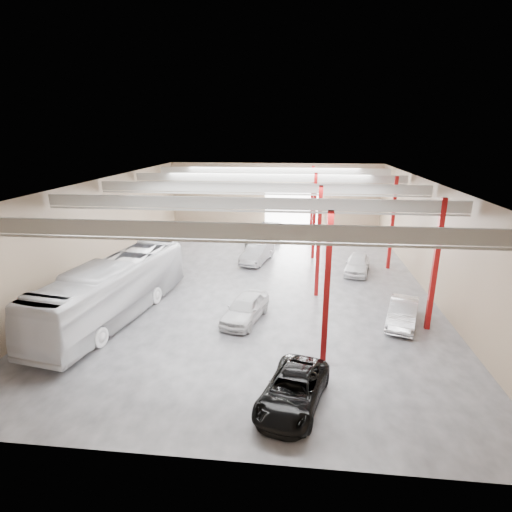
% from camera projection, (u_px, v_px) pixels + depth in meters
% --- Properties ---
extents(depot_shell, '(22.12, 32.12, 7.06)m').
position_uv_depth(depot_shell, '(263.00, 210.00, 26.91)').
color(depot_shell, '#444448').
rests_on(depot_shell, ground).
extents(coach_bus, '(4.68, 12.14, 3.30)m').
position_uv_depth(coach_bus, '(114.00, 290.00, 22.16)').
color(coach_bus, white).
rests_on(coach_bus, ground).
extents(black_sedan, '(3.18, 4.91, 1.26)m').
position_uv_depth(black_sedan, '(293.00, 390.00, 15.14)').
color(black_sedan, black).
rests_on(black_sedan, ground).
extents(car_row_a, '(2.68, 4.50, 1.44)m').
position_uv_depth(car_row_a, '(245.00, 308.00, 22.05)').
color(car_row_a, white).
rests_on(car_row_a, ground).
extents(car_row_b, '(2.61, 4.74, 1.48)m').
position_uv_depth(car_row_b, '(257.00, 253.00, 32.06)').
color(car_row_b, '#A5A5AA').
rests_on(car_row_b, ground).
extents(car_row_c, '(3.38, 5.95, 1.62)m').
position_uv_depth(car_row_c, '(264.00, 236.00, 36.97)').
color(car_row_c, slate).
rests_on(car_row_c, ground).
extents(car_right_near, '(2.60, 4.28, 1.33)m').
position_uv_depth(car_right_near, '(403.00, 313.00, 21.57)').
color(car_right_near, silver).
rests_on(car_right_near, ground).
extents(car_right_far, '(2.50, 4.34, 1.39)m').
position_uv_depth(car_right_far, '(357.00, 264.00, 29.56)').
color(car_right_far, white).
rests_on(car_right_far, ground).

